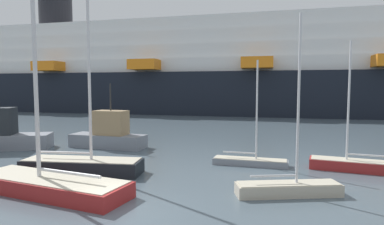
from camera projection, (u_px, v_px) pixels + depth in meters
The scene contains 9 objects.
ground_plane at pixel (117, 213), 11.70m from camera, with size 600.00×600.00×0.00m, color #4C5B66.
sailboat_0 at pixel (83, 164), 17.00m from camera, with size 6.27×1.92×9.87m.
sailboat_1 at pixel (49, 179), 13.82m from camera, with size 7.56×3.72×13.95m.
sailboat_2 at pixel (250, 160), 18.77m from camera, with size 4.33×1.43×6.02m.
sailboat_3 at pixel (354, 164), 17.57m from camera, with size 4.64×2.15×6.94m.
sailboat_4 at pixel (288, 186), 13.59m from camera, with size 4.47×2.03×7.48m.
fishing_boat_0 at pixel (4, 135), 23.58m from camera, with size 6.53×3.83×5.19m.
fishing_boat_1 at pixel (109, 134), 24.21m from camera, with size 5.89×2.55×4.75m.
cruise_ship at pixel (162, 73), 59.83m from camera, with size 124.93×26.85×21.94m.
Camera 1 is at (4.55, -10.77, 4.54)m, focal length 30.50 mm.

